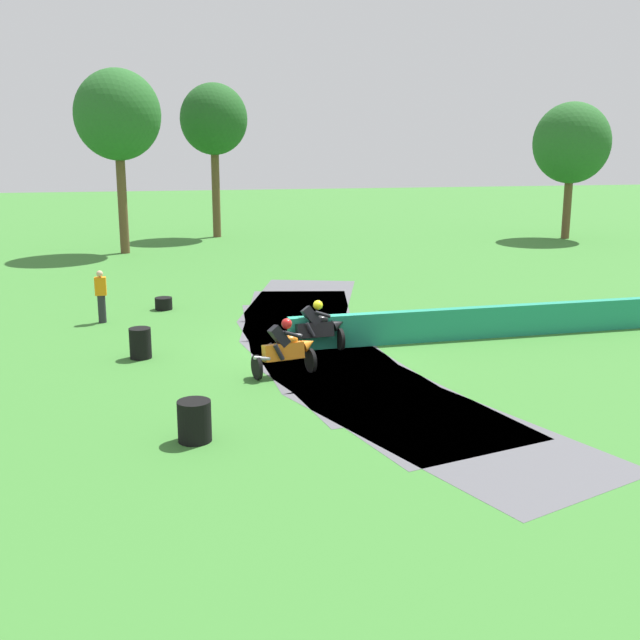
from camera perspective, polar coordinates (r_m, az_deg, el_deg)
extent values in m
plane|color=#38752D|center=(21.67, -0.39, -2.06)|extent=(120.00, 120.00, 0.00)
cube|color=#515156|center=(28.02, -1.25, 1.52)|extent=(5.14, 7.82, 0.01)
cube|color=#515156|center=(25.88, -1.52, 0.52)|extent=(4.44, 7.63, 0.01)
cube|color=#515156|center=(23.76, -1.26, -0.66)|extent=(3.68, 7.35, 0.01)
cube|color=#515156|center=(21.67, -0.29, -2.04)|extent=(3.76, 7.39, 0.01)
cube|color=#515156|center=(19.67, 1.56, -3.67)|extent=(4.51, 7.66, 0.01)
cube|color=#515156|center=(17.81, 4.56, -5.55)|extent=(5.21, 7.84, 0.01)
cube|color=#515156|center=(16.17, 8.99, -7.69)|extent=(5.84, 7.92, 0.01)
cube|color=#1E8466|center=(23.13, 11.33, -0.17)|extent=(11.11, 0.98, 0.90)
cylinder|color=black|center=(21.49, 1.46, -1.39)|extent=(0.18, 0.73, 0.72)
cylinder|color=black|center=(21.09, -2.14, -1.68)|extent=(0.18, 0.73, 0.72)
cube|color=black|center=(21.27, -0.38, -0.73)|extent=(1.04, 0.48, 0.45)
ellipsoid|color=black|center=(21.32, 0.03, 0.00)|extent=(0.48, 0.38, 0.30)
cone|color=black|center=(21.47, 1.33, -0.28)|extent=(0.43, 0.42, 0.47)
cylinder|color=#B2B2B7|center=(20.99, -1.84, -1.07)|extent=(0.42, 0.14, 0.17)
cube|color=black|center=(21.24, -0.66, 0.28)|extent=(0.53, 0.41, 0.62)
sphere|color=yellow|center=(21.31, -0.15, 1.08)|extent=(0.26, 0.26, 0.26)
cylinder|color=black|center=(21.49, -0.09, 0.39)|extent=(0.43, 0.12, 0.24)
cylinder|color=black|center=(21.15, 0.20, 0.41)|extent=(0.43, 0.12, 0.24)
cylinder|color=black|center=(21.39, -0.98, -0.71)|extent=(0.29, 0.19, 0.42)
cylinder|color=black|center=(21.05, -0.72, -0.71)|extent=(0.29, 0.19, 0.42)
cylinder|color=black|center=(19.51, -0.68, -2.92)|extent=(0.26, 0.69, 0.69)
cylinder|color=black|center=(19.00, -4.55, -3.40)|extent=(0.26, 0.69, 0.69)
cube|color=orange|center=(19.20, -2.65, -2.28)|extent=(1.05, 0.58, 0.44)
ellipsoid|color=orange|center=(19.24, -2.21, -1.45)|extent=(0.50, 0.41, 0.28)
cone|color=orange|center=(19.44, -0.82, -1.70)|extent=(0.46, 0.41, 0.45)
cylinder|color=#B2B2B7|center=(18.89, -4.19, -2.75)|extent=(0.42, 0.19, 0.17)
cube|color=black|center=(19.13, -2.95, -1.17)|extent=(0.56, 0.36, 0.60)
sphere|color=red|center=(19.18, -2.40, -0.27)|extent=(0.26, 0.26, 0.26)
cylinder|color=black|center=(19.40, -2.38, -0.97)|extent=(0.44, 0.18, 0.24)
cylinder|color=black|center=(19.06, -1.98, -1.04)|extent=(0.44, 0.18, 0.24)
cylinder|color=black|center=(19.30, -3.35, -2.23)|extent=(0.30, 0.15, 0.42)
cylinder|color=black|center=(18.97, -2.96, -2.32)|extent=(0.30, 0.15, 0.42)
cylinder|color=black|center=(26.88, -11.13, 0.96)|extent=(0.57, 0.57, 0.20)
cylinder|color=black|center=(26.84, -11.15, 1.38)|extent=(0.57, 0.57, 0.20)
cylinder|color=black|center=(21.28, -12.71, -2.41)|extent=(0.56, 0.56, 0.20)
cylinder|color=black|center=(21.23, -12.73, -1.89)|extent=(0.56, 0.56, 0.20)
cylinder|color=black|center=(21.17, -12.76, -1.37)|extent=(0.56, 0.56, 0.20)
cylinder|color=black|center=(21.13, -12.79, -0.84)|extent=(0.56, 0.56, 0.20)
cylinder|color=black|center=(15.54, -8.94, -8.20)|extent=(0.65, 0.65, 0.20)
cylinder|color=black|center=(15.47, -8.97, -7.51)|extent=(0.65, 0.65, 0.20)
cylinder|color=black|center=(15.40, -9.00, -6.81)|extent=(0.65, 0.65, 0.20)
cylinder|color=black|center=(15.33, -9.02, -6.11)|extent=(0.65, 0.65, 0.20)
cylinder|color=#232328|center=(25.41, -15.36, 0.78)|extent=(0.24, 0.24, 0.86)
cube|color=orange|center=(25.27, -15.45, 2.35)|extent=(0.34, 0.22, 0.56)
sphere|color=tan|center=(25.20, -15.51, 3.22)|extent=(0.20, 0.20, 0.20)
cylinder|color=brown|center=(39.53, -13.96, 8.12)|extent=(0.44, 0.44, 4.80)
ellipsoid|color=#235B23|center=(39.39, -14.31, 14.07)|extent=(4.02, 4.02, 4.22)
cylinder|color=brown|center=(44.74, -7.46, 9.00)|extent=(0.44, 0.44, 4.84)
ellipsoid|color=#1E511E|center=(44.62, -7.62, 14.09)|extent=(3.63, 3.63, 3.81)
cylinder|color=brown|center=(45.87, 17.28, 7.72)|extent=(0.44, 0.44, 3.40)
ellipsoid|color=#235B23|center=(45.69, 17.59, 12.01)|extent=(4.10, 4.10, 4.30)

